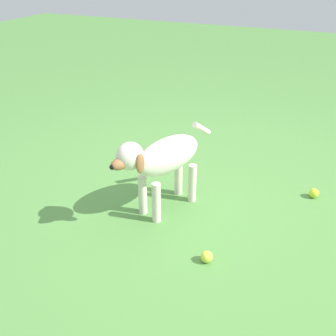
% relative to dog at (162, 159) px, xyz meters
% --- Properties ---
extents(ground, '(14.00, 14.00, 0.00)m').
position_rel_dog_xyz_m(ground, '(0.23, 0.18, -0.37)').
color(ground, '#548C42').
extents(dog, '(0.39, 0.79, 0.56)m').
position_rel_dog_xyz_m(dog, '(0.00, 0.00, 0.00)').
color(dog, silver).
rests_on(dog, ground).
extents(tennis_ball_0, '(0.07, 0.07, 0.07)m').
position_rel_dog_xyz_m(tennis_ball_0, '(0.42, -0.36, -0.34)').
color(tennis_ball_0, '#D6E142').
rests_on(tennis_ball_0, ground).
extents(tennis_ball_1, '(0.07, 0.07, 0.07)m').
position_rel_dog_xyz_m(tennis_ball_1, '(0.88, 0.55, -0.34)').
color(tennis_ball_1, '#C6DC2F').
rests_on(tennis_ball_1, ground).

